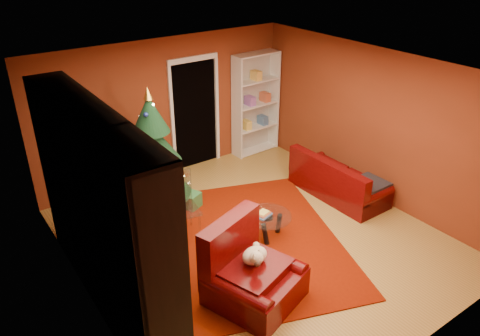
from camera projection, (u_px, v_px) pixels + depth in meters
floor at (255, 239)px, 7.23m from camera, size 5.00×5.50×0.05m
ceiling at (258, 71)px, 6.03m from camera, size 5.00×5.50×0.05m
wall_back at (165, 109)px, 8.64m from camera, size 5.00×0.05×2.60m
wall_left at (80, 220)px, 5.32m from camera, size 0.05×5.50×2.60m
wall_right at (374, 124)px, 7.94m from camera, size 0.05×5.50×2.60m
doorway at (195, 115)px, 9.03m from camera, size 1.06×0.60×2.16m
rug at (239, 243)px, 7.10m from camera, size 3.93×4.23×0.02m
media_unit at (101, 213)px, 5.47m from camera, size 0.55×3.36×2.57m
christmas_tree at (153, 152)px, 7.58m from camera, size 1.27×1.27×2.13m
gift_box_teal at (121, 206)px, 7.79m from camera, size 0.31×0.31×0.28m
gift_box_green at (191, 201)px, 7.95m from camera, size 0.37×0.37×0.28m
gift_box_red at (151, 191)px, 8.30m from camera, size 0.26×0.26×0.23m
white_bookshelf at (256, 104)px, 9.62m from camera, size 1.01×0.39×2.16m
armchair at (255, 273)px, 5.82m from camera, size 1.41×1.41×0.87m
dog at (255, 255)px, 5.79m from camera, size 0.47×0.41×0.28m
sofa at (340, 176)px, 8.24m from camera, size 0.81×1.78×0.76m
coffee_table at (266, 226)px, 7.17m from camera, size 0.94×0.94×0.47m
acrylic_chair at (182, 210)px, 7.06m from camera, size 0.55×0.59×0.93m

